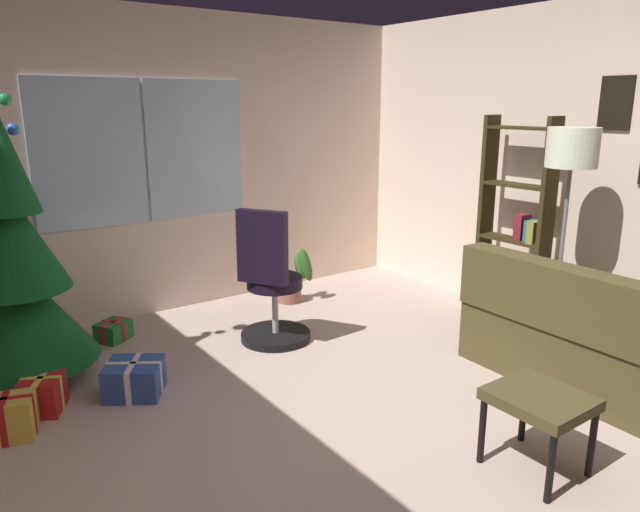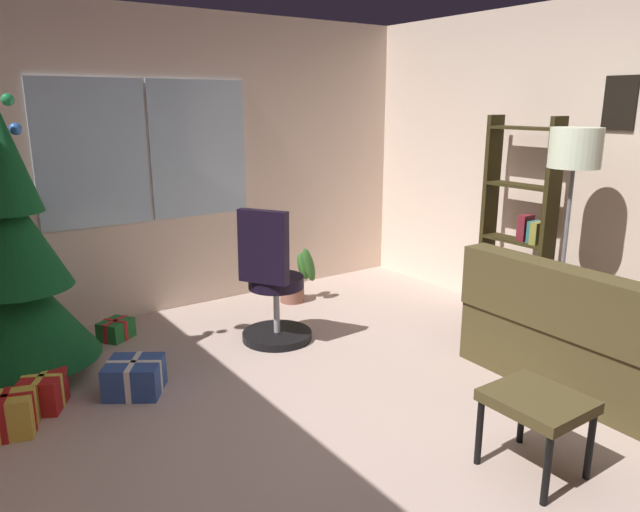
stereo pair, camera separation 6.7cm
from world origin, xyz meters
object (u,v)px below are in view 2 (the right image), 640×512
footstool (537,407)px  office_chair (273,291)px  bookshelf (518,235)px  potted_plant (295,278)px  floor_lamp (574,165)px  gift_box_red (43,392)px  gift_box_green (116,330)px  gift_box_gold (7,415)px  gift_box_blue (135,377)px  holiday_tree (19,272)px

footstool → office_chair: (-0.24, 2.23, 0.06)m
office_chair → bookshelf: (1.95, -0.79, 0.34)m
bookshelf → potted_plant: size_ratio=2.97×
footstool → floor_lamp: 1.95m
footstool → gift_box_red: 2.90m
gift_box_green → bookshelf: bearing=-27.9°
gift_box_green → office_chair: office_chair is taller
gift_box_gold → potted_plant: (2.61, 1.04, 0.11)m
gift_box_gold → office_chair: size_ratio=0.32×
gift_box_red → floor_lamp: (3.36, -1.31, 1.32)m
bookshelf → floor_lamp: bookshelf is taller
footstool → office_chair: size_ratio=0.43×
footstool → gift_box_blue: footstool is taller
bookshelf → potted_plant: bookshelf is taller
holiday_tree → gift_box_green: size_ratio=7.29×
gift_box_green → footstool: bearing=-67.5°
holiday_tree → potted_plant: holiday_tree is taller
footstool → potted_plant: bearing=81.7°
footstool → bookshelf: bearing=40.2°
gift_box_gold → bookshelf: 3.97m
footstool → gift_box_gold: footstool is taller
gift_box_red → footstool: bearing=-47.7°
holiday_tree → gift_box_gold: bearing=-109.2°
gift_box_green → floor_lamp: floor_lamp is taller
holiday_tree → gift_box_blue: 1.03m
gift_box_green → gift_box_gold: bearing=-130.6°
office_chair → floor_lamp: 2.39m
bookshelf → office_chair: bearing=158.1°
holiday_tree → office_chair: bearing=-12.5°
gift_box_green → gift_box_gold: size_ratio=0.91×
holiday_tree → potted_plant: 2.46m
holiday_tree → office_chair: holiday_tree is taller
floor_lamp → potted_plant: 2.65m
gift_box_blue → floor_lamp: 3.34m
floor_lamp → holiday_tree: bearing=151.9°
office_chair → potted_plant: bearing=47.8°
gift_box_red → gift_box_blue: (0.53, -0.12, -0.00)m
holiday_tree → bookshelf: size_ratio=1.31×
floor_lamp → gift_box_green: bearing=140.5°
gift_box_red → gift_box_gold: 0.31m
bookshelf → potted_plant: 2.06m
holiday_tree → office_chair: size_ratio=2.10×
footstool → gift_box_gold: 2.92m
gift_box_red → gift_box_gold: size_ratio=0.98×
footstool → gift_box_blue: bearing=125.0°
holiday_tree → office_chair: (1.70, -0.38, -0.34)m
footstool → potted_plant: (0.43, 2.97, -0.14)m
footstool → office_chair: office_chair is taller
footstool → gift_box_blue: 2.48m
gift_box_blue → gift_box_gold: bearing=-173.4°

